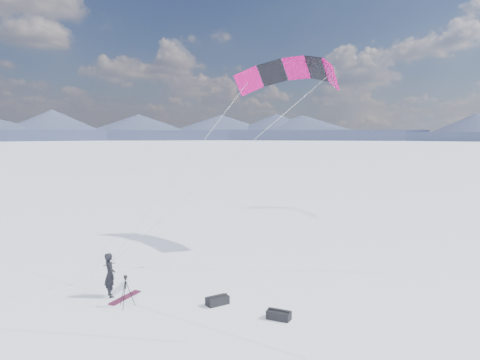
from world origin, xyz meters
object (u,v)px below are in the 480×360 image
gear_bag_a (217,300)px  gear_bag_b (279,315)px  tripod (126,287)px  snowboard (125,298)px  snowkiter (110,297)px

gear_bag_a → gear_bag_b: 2.54m
tripod → gear_bag_a: (3.09, -1.22, -0.60)m
snowboard → gear_bag_a: 3.65m
snowkiter → snowboard: bearing=-136.4°
snowboard → gear_bag_b: (4.32, -4.29, 0.14)m
gear_bag_a → gear_bag_b: (1.37, -2.14, -0.00)m
snowkiter → gear_bag_a: 4.28m
snowboard → tripod: bearing=-140.3°
snowboard → gear_bag_b: gear_bag_b is taller
gear_bag_a → gear_bag_b: bearing=-65.3°
snowboard → snowkiter: bearing=97.7°
snowkiter → tripod: (0.32, -1.34, 0.76)m
snowkiter → gear_bag_a: snowkiter is taller
gear_bag_b → tripod: bearing=-166.3°
snowboard → gear_bag_a: bearing=-77.4°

